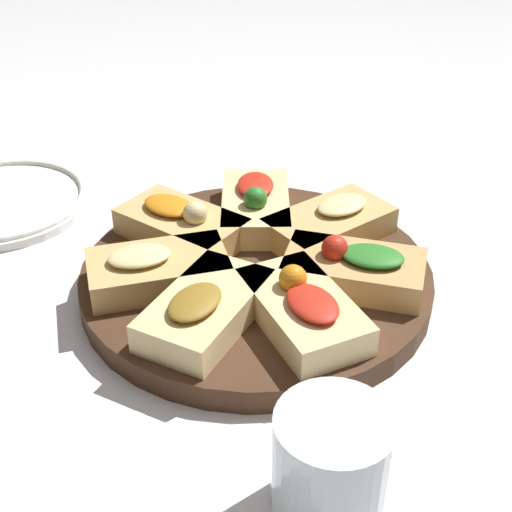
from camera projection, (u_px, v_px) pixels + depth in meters
The scene contains 11 objects.
ground_plane at pixel (256, 288), 0.71m from camera, with size 3.00×3.00×0.00m, color white.
serving_board at pixel (256, 278), 0.70m from camera, with size 0.34×0.34×0.02m, color #422819.
focaccia_slice_0 at pixel (303, 308), 0.62m from camera, with size 0.14×0.11×0.05m.
focaccia_slice_1 at pixel (354, 268), 0.67m from camera, with size 0.15×0.13×0.05m.
focaccia_slice_2 at pixel (330, 224), 0.74m from camera, with size 0.08×0.14×0.04m.
focaccia_slice_3 at pixel (255, 205), 0.77m from camera, with size 0.14×0.14×0.05m.
focaccia_slice_4 at pixel (182, 224), 0.74m from camera, with size 0.14×0.10×0.05m.
focaccia_slice_5 at pixel (157, 269), 0.67m from camera, with size 0.12×0.15×0.04m.
focaccia_slice_6 at pixel (205, 309), 0.62m from camera, with size 0.11×0.15×0.04m.
plate_right at pixel (1, 201), 0.84m from camera, with size 0.21×0.21×0.02m.
water_glass at pixel (331, 466), 0.47m from camera, with size 0.08×0.08×0.09m, color silver.
Camera 1 is at (-0.42, 0.39, 0.42)m, focal length 50.00 mm.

